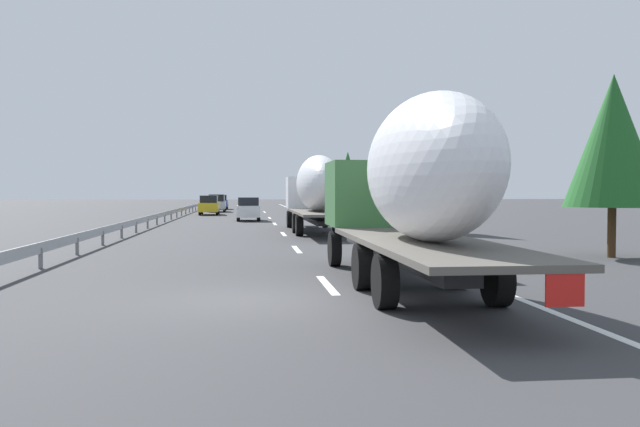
{
  "coord_description": "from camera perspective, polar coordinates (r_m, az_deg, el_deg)",
  "views": [
    {
      "loc": [
        -13.33,
        0.09,
        2.22
      ],
      "look_at": [
        16.67,
        -3.27,
        1.2
      ],
      "focal_mm": 36.76,
      "sensor_mm": 36.0,
      "label": 1
    }
  ],
  "objects": [
    {
      "name": "tree_3",
      "position": [
        88.3,
        1.15,
        2.69
      ],
      "size": [
        3.35,
        3.35,
        5.23
      ],
      "color": "#472D19",
      "rests_on": "ground_plane"
    },
    {
      "name": "lane_stripe_4",
      "position": [
        54.98,
        -4.41,
        -0.38
      ],
      "size": [
        3.2,
        0.2,
        0.01
      ],
      "primitive_type": "cube",
      "color": "white",
      "rests_on": "ground_plane"
    },
    {
      "name": "road_sign",
      "position": [
        60.18,
        0.1,
        1.74
      ],
      "size": [
        0.1,
        0.9,
        2.9
      ],
      "color": "gray",
      "rests_on": "ground_plane"
    },
    {
      "name": "car_white_van",
      "position": [
        49.77,
        -6.25,
        0.4
      ],
      "size": [
        4.0,
        1.74,
        1.77
      ],
      "color": "white",
      "rests_on": "ground_plane"
    },
    {
      "name": "tree_0",
      "position": [
        35.43,
        9.97,
        3.82
      ],
      "size": [
        2.64,
        2.64,
        5.22
      ],
      "color": "#472D19",
      "rests_on": "ground_plane"
    },
    {
      "name": "truck_trailing",
      "position": [
        14.86,
        7.99,
        2.59
      ],
      "size": [
        13.17,
        2.55,
        4.2
      ],
      "color": "#387038",
      "rests_on": "ground_plane"
    },
    {
      "name": "tree_2",
      "position": [
        24.07,
        24.15,
        5.8
      ],
      "size": [
        3.18,
        3.18,
        6.14
      ],
      "color": "#472D19",
      "rests_on": "ground_plane"
    },
    {
      "name": "lane_stripe_1",
      "position": [
        25.08,
        -2.04,
        -3.13
      ],
      "size": [
        3.2,
        0.2,
        0.01
      ],
      "primitive_type": "cube",
      "color": "white",
      "rests_on": "ground_plane"
    },
    {
      "name": "lane_stripe_5",
      "position": [
        69.73,
        -4.83,
        0.1
      ],
      "size": [
        3.2,
        0.2,
        0.01
      ],
      "primitive_type": "cube",
      "color": "white",
      "rests_on": "ground_plane"
    },
    {
      "name": "tree_4",
      "position": [
        54.16,
        6.91,
        3.76
      ],
      "size": [
        3.57,
        3.57,
        6.54
      ],
      "color": "#472D19",
      "rests_on": "ground_plane"
    },
    {
      "name": "lane_stripe_3",
      "position": [
        44.81,
        -3.96,
        -0.91
      ],
      "size": [
        3.2,
        0.2,
        0.01
      ],
      "primitive_type": "cube",
      "color": "white",
      "rests_on": "ground_plane"
    },
    {
      "name": "lane_stripe_6",
      "position": [
        72.32,
        -4.88,
        0.17
      ],
      "size": [
        3.2,
        0.2,
        0.01
      ],
      "primitive_type": "cube",
      "color": "white",
      "rests_on": "ground_plane"
    },
    {
      "name": "car_silver_hatch",
      "position": [
        71.98,
        -8.96,
        0.9
      ],
      "size": [
        4.77,
        1.84,
        1.9
      ],
      "color": "#ADB2B7",
      "rests_on": "ground_plane"
    },
    {
      "name": "tree_1",
      "position": [
        79.41,
        2.43,
        3.45
      ],
      "size": [
        3.22,
        3.22,
        7.04
      ],
      "color": "#472D19",
      "rests_on": "ground_plane"
    },
    {
      "name": "car_yellow_coupe",
      "position": [
        62.89,
        -9.62,
        0.73
      ],
      "size": [
        4.63,
        1.81,
        1.84
      ],
      "color": "gold",
      "rests_on": "ground_plane"
    },
    {
      "name": "lane_stripe_2",
      "position": [
        34.11,
        -3.2,
        -1.79
      ],
      "size": [
        3.2,
        0.2,
        0.01
      ],
      "primitive_type": "cube",
      "color": "white",
      "rests_on": "ground_plane"
    },
    {
      "name": "edge_line_right",
      "position": [
        58.64,
        -0.91,
        -0.23
      ],
      "size": [
        110.0,
        0.2,
        0.01
      ],
      "primitive_type": "cube",
      "color": "white",
      "rests_on": "ground_plane"
    },
    {
      "name": "lane_stripe_0",
      "position": [
        15.6,
        0.63,
        -6.23
      ],
      "size": [
        3.2,
        0.2,
        0.01
      ],
      "primitive_type": "cube",
      "color": "white",
      "rests_on": "ground_plane"
    },
    {
      "name": "guardrail_median",
      "position": [
        56.66,
        -12.37,
        0.23
      ],
      "size": [
        94.0,
        0.1,
        0.76
      ],
      "color": "#9EA0A5",
      "rests_on": "ground_plane"
    },
    {
      "name": "car_blue_sedan",
      "position": [
        82.3,
        -8.69,
        1.0
      ],
      "size": [
        4.69,
        1.85,
        1.8
      ],
      "color": "#28479E",
      "rests_on": "ground_plane"
    },
    {
      "name": "truck_lead",
      "position": [
        35.26,
        -0.38,
        2.15
      ],
      "size": [
        14.37,
        2.55,
        4.09
      ],
      "color": "silver",
      "rests_on": "ground_plane"
    },
    {
      "name": "ground_plane",
      "position": [
        53.38,
        -6.28,
        -0.46
      ],
      "size": [
        260.0,
        260.0,
        0.0
      ],
      "primitive_type": "plane",
      "color": "#38383A"
    }
  ]
}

